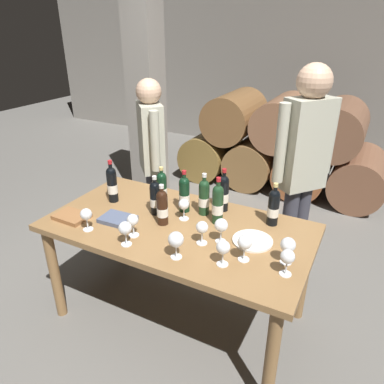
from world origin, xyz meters
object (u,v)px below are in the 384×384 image
(dining_table, at_px, (178,237))
(wine_bottle_0, at_px, (162,187))
(wine_glass_2, at_px, (86,215))
(wine_glass_3, at_px, (288,257))
(wine_glass_9, at_px, (176,240))
(taster_seated_left, at_px, (152,152))
(wine_glass_1, at_px, (223,248))
(wine_bottle_2, at_px, (223,193))
(serving_plate, at_px, (252,241))
(wine_bottle_7, at_px, (204,197))
(wine_bottle_3, at_px, (162,207))
(wine_glass_5, at_px, (288,246))
(wine_glass_10, at_px, (245,243))
(wine_glass_0, at_px, (202,228))
(tasting_notebook, at_px, (72,216))
(wine_bottle_1, at_px, (273,207))
(wine_bottle_5, at_px, (112,184))
(wine_glass_7, at_px, (183,205))
(leather_ledger, at_px, (118,219))
(wine_glass_4, at_px, (125,229))
(wine_glass_8, at_px, (221,226))
(wine_bottle_4, at_px, (155,197))
(wine_bottle_8, at_px, (184,194))
(sommelier_presenting, at_px, (303,162))

(dining_table, distance_m, wine_bottle_0, 0.40)
(wine_glass_2, height_order, wine_glass_3, wine_glass_3)
(wine_glass_9, bearing_deg, taster_seated_left, 128.97)
(wine_glass_1, bearing_deg, wine_bottle_2, 113.05)
(serving_plate, bearing_deg, wine_bottle_7, 156.40)
(wine_glass_2, xyz_separation_m, taster_seated_left, (-0.20, 1.03, 0.06))
(wine_bottle_0, distance_m, wine_bottle_3, 0.30)
(wine_glass_5, xyz_separation_m, wine_glass_10, (-0.21, -0.08, -0.00))
(wine_glass_0, bearing_deg, wine_bottle_3, 164.51)
(wine_glass_5, height_order, serving_plate, wine_glass_5)
(wine_glass_10, xyz_separation_m, tasting_notebook, (-1.17, -0.09, -0.09))
(dining_table, relative_size, wine_glass_0, 11.58)
(dining_table, relative_size, wine_bottle_1, 5.92)
(wine_bottle_5, height_order, wine_glass_1, wine_bottle_5)
(wine_glass_1, distance_m, wine_glass_7, 0.54)
(wine_glass_7, distance_m, leather_ledger, 0.44)
(wine_bottle_0, distance_m, wine_glass_9, 0.68)
(wine_bottle_3, relative_size, tasting_notebook, 1.25)
(dining_table, relative_size, wine_glass_4, 11.19)
(wine_glass_0, distance_m, wine_glass_2, 0.73)
(wine_bottle_0, xyz_separation_m, tasting_notebook, (-0.41, -0.48, -0.11))
(wine_glass_8, relative_size, taster_seated_left, 0.10)
(wine_glass_5, distance_m, tasting_notebook, 1.40)
(wine_bottle_4, bearing_deg, dining_table, -17.57)
(wine_glass_10, bearing_deg, tasting_notebook, -175.41)
(wine_glass_10, bearing_deg, wine_bottle_2, 124.51)
(wine_glass_8, bearing_deg, wine_bottle_5, 171.69)
(dining_table, height_order, wine_bottle_3, wine_bottle_3)
(wine_bottle_8, distance_m, tasting_notebook, 0.76)
(wine_bottle_4, bearing_deg, wine_glass_2, -124.67)
(wine_bottle_7, relative_size, wine_glass_3, 1.97)
(wine_bottle_1, relative_size, wine_bottle_5, 0.91)
(wine_glass_1, height_order, wine_glass_10, wine_glass_10)
(wine_glass_1, height_order, wine_glass_8, wine_glass_8)
(wine_bottle_2, xyz_separation_m, wine_glass_9, (-0.01, -0.63, -0.02))
(dining_table, distance_m, wine_bottle_8, 0.30)
(wine_bottle_4, relative_size, wine_glass_7, 1.89)
(wine_glass_1, bearing_deg, sommelier_presenting, 79.89)
(wine_glass_3, distance_m, sommelier_presenting, 0.96)
(wine_bottle_2, relative_size, wine_glass_10, 1.99)
(wine_bottle_5, xyz_separation_m, serving_plate, (1.08, -0.05, -0.13))
(wine_bottle_4, height_order, wine_bottle_8, wine_bottle_8)
(wine_bottle_7, bearing_deg, taster_seated_left, 145.95)
(wine_bottle_3, distance_m, wine_glass_5, 0.82)
(wine_bottle_2, distance_m, wine_glass_5, 0.67)
(wine_glass_3, distance_m, tasting_notebook, 1.41)
(wine_bottle_7, bearing_deg, wine_bottle_3, -126.11)
(wine_bottle_2, xyz_separation_m, sommelier_presenting, (0.42, 0.43, 0.15))
(dining_table, distance_m, wine_glass_3, 0.79)
(wine_bottle_1, xyz_separation_m, wine_glass_8, (-0.21, -0.34, -0.02))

